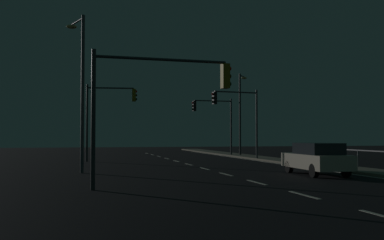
% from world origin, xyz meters
% --- Properties ---
extents(ground_plane, '(112.00, 112.00, 0.00)m').
position_xyz_m(ground_plane, '(0.00, 17.50, 0.00)').
color(ground_plane, black).
rests_on(ground_plane, ground).
extents(sidewalk_right, '(2.22, 77.00, 0.14)m').
position_xyz_m(sidewalk_right, '(7.47, 17.50, 0.07)').
color(sidewalk_right, gray).
rests_on(sidewalk_right, ground).
extents(lane_markings_center, '(0.14, 50.00, 0.01)m').
position_xyz_m(lane_markings_center, '(0.00, 21.00, 0.01)').
color(lane_markings_center, silver).
rests_on(lane_markings_center, ground).
extents(lane_edge_line, '(0.14, 53.00, 0.01)m').
position_xyz_m(lane_edge_line, '(6.11, 22.50, 0.01)').
color(lane_edge_line, silver).
rests_on(lane_edge_line, ground).
extents(car, '(2.04, 4.49, 1.57)m').
position_xyz_m(car, '(4.21, 15.65, 0.82)').
color(car, beige).
rests_on(car, ground).
extents(traffic_light_mid_left, '(4.01, 0.77, 5.48)m').
position_xyz_m(traffic_light_mid_left, '(4.93, 29.02, 4.01)').
color(traffic_light_mid_left, '#4C4C51').
rests_on(traffic_light_mid_left, sidewalk_right).
extents(traffic_light_far_right, '(5.30, 0.47, 4.99)m').
position_xyz_m(traffic_light_far_right, '(-4.19, 12.07, 3.59)').
color(traffic_light_far_right, '#2D3033').
rests_on(traffic_light_far_right, ground).
extents(traffic_light_mid_right, '(4.03, 0.46, 5.36)m').
position_xyz_m(traffic_light_mid_right, '(5.19, 36.34, 3.93)').
color(traffic_light_mid_right, '#38383D').
rests_on(traffic_light_mid_right, sidewalk_right).
extents(traffic_light_far_center, '(3.80, 0.63, 5.79)m').
position_xyz_m(traffic_light_far_center, '(-5.09, 29.94, 4.06)').
color(traffic_light_far_center, '#2D3033').
rests_on(traffic_light_far_center, ground).
extents(street_lamp_corner, '(1.18, 1.31, 7.70)m').
position_xyz_m(street_lamp_corner, '(7.67, 35.81, 4.71)').
color(street_lamp_corner, '#2D3033').
rests_on(street_lamp_corner, sidewalk_right).
extents(street_lamp_far_end, '(0.99, 1.91, 8.19)m').
position_xyz_m(street_lamp_far_end, '(-7.07, 19.75, 4.87)').
color(street_lamp_far_end, '#4C4C51').
rests_on(street_lamp_far_end, ground).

